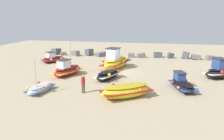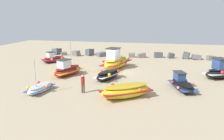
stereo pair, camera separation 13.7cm
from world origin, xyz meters
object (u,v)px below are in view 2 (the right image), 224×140
at_px(person_walking, 83,83).
at_px(fishing_boat_0, 67,70).
at_px(fishing_boat_1, 182,84).
at_px(fishing_boat_6, 108,75).
at_px(fishing_boat_4, 116,62).
at_px(fishing_boat_5, 126,91).
at_px(fishing_boat_2, 224,72).
at_px(fishing_boat_7, 54,59).
at_px(fishing_boat_3, 40,88).

bearing_deg(person_walking, fishing_boat_0, -154.83).
relative_size(fishing_boat_1, fishing_boat_6, 1.06).
bearing_deg(fishing_boat_1, person_walking, 89.74).
relative_size(fishing_boat_0, fishing_boat_4, 0.75).
height_order(fishing_boat_4, fishing_boat_6, fishing_boat_4).
distance_m(fishing_boat_0, person_walking, 6.38).
xyz_separation_m(fishing_boat_1, fishing_boat_5, (-4.56, -3.26, 0.11)).
height_order(fishing_boat_0, fishing_boat_1, fishing_boat_0).
relative_size(fishing_boat_1, fishing_boat_5, 0.90).
distance_m(fishing_boat_0, fishing_boat_4, 6.49).
bearing_deg(fishing_boat_2, fishing_boat_4, -37.69).
relative_size(fishing_boat_7, person_walking, 2.23).
bearing_deg(person_walking, fishing_boat_5, 74.54).
xyz_separation_m(fishing_boat_6, fishing_boat_7, (-9.62, 7.07, 0.01)).
distance_m(fishing_boat_2, fishing_boat_4, 12.23).
height_order(fishing_boat_7, person_walking, person_walking).
bearing_deg(fishing_boat_3, fishing_boat_6, -36.14).
relative_size(fishing_boat_1, fishing_boat_7, 1.12).
relative_size(fishing_boat_0, fishing_boat_3, 1.30).
bearing_deg(fishing_boat_3, fishing_boat_7, 28.05).
distance_m(fishing_boat_6, fishing_boat_7, 11.94).
bearing_deg(fishing_boat_4, person_walking, 11.90).
bearing_deg(fishing_boat_7, fishing_boat_3, 55.50).
relative_size(fishing_boat_1, fishing_boat_3, 1.25).
xyz_separation_m(fishing_boat_1, fishing_boat_6, (-7.26, 1.76, 0.02)).
distance_m(fishing_boat_1, person_walking, 8.85).
distance_m(fishing_boat_2, fishing_boat_6, 12.15).
bearing_deg(fishing_boat_6, fishing_boat_4, -155.12).
bearing_deg(fishing_boat_1, fishing_boat_2, -62.88).
xyz_separation_m(fishing_boat_3, fishing_boat_6, (4.84, 5.21, 0.14)).
relative_size(fishing_boat_0, person_walking, 2.60).
bearing_deg(fishing_boat_5, fishing_boat_6, -97.38).
bearing_deg(person_walking, fishing_boat_7, -153.90).
xyz_separation_m(fishing_boat_2, fishing_boat_7, (-21.40, 4.07, -0.23)).
bearing_deg(fishing_boat_4, fishing_boat_1, 63.83).
bearing_deg(fishing_boat_4, fishing_boat_7, -84.38).
relative_size(fishing_boat_1, person_walking, 2.50).
height_order(fishing_boat_2, person_walking, fishing_boat_2).
bearing_deg(person_walking, fishing_boat_6, 156.88).
height_order(fishing_boat_1, fishing_boat_7, fishing_boat_7).
distance_m(fishing_boat_6, person_walking, 4.80).
distance_m(fishing_boat_2, fishing_boat_7, 21.78).
bearing_deg(fishing_boat_0, fishing_boat_2, 118.45).
bearing_deg(fishing_boat_7, fishing_boat_4, 113.09).
distance_m(fishing_boat_0, fishing_boat_5, 9.31).
height_order(fishing_boat_2, fishing_boat_6, fishing_boat_2).
relative_size(fishing_boat_2, fishing_boat_5, 1.05).
relative_size(fishing_boat_5, fishing_boat_7, 1.24).
xyz_separation_m(fishing_boat_0, fishing_boat_2, (16.53, 2.44, 0.07)).
bearing_deg(fishing_boat_5, fishing_boat_1, 179.87).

